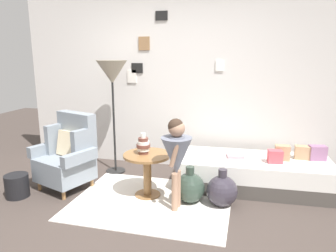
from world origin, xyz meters
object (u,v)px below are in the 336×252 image
vase_striped (143,145)px  floor_lamp (112,76)px  person_child (176,153)px  book_on_daybed (235,156)px  demijohn_far (222,191)px  armchair (68,155)px  side_table (147,166)px  magazine_basket (17,186)px  demijohn_near (190,187)px  daybed (253,173)px

vase_striped → floor_lamp: floor_lamp is taller
person_child → book_on_daybed: size_ratio=4.73×
floor_lamp → demijohn_far: bearing=-23.4°
armchair → book_on_daybed: 2.17m
armchair → side_table: armchair is taller
book_on_daybed → magazine_basket: 2.75m
demijohn_far → armchair: bearing=178.8°
side_table → floor_lamp: floor_lamp is taller
side_table → book_on_daybed: side_table is taller
demijohn_near → magazine_basket: demijohn_near is taller
armchair → daybed: bearing=13.6°
daybed → demijohn_far: (-0.35, -0.60, -0.02)m
vase_striped → person_child: 0.53m
vase_striped → person_child: size_ratio=0.25×
side_table → person_child: (0.42, -0.25, 0.27)m
magazine_basket → person_child: bearing=5.0°
armchair → daybed: size_ratio=0.50×
side_table → floor_lamp: bearing=137.1°
floor_lamp → demijohn_far: 2.16m
side_table → floor_lamp: (-0.72, 0.67, 1.03)m
vase_striped → floor_lamp: bearing=135.4°
magazine_basket → armchair: bearing=42.7°
floor_lamp → person_child: bearing=-38.9°
person_child → book_on_daybed: 1.04m
person_child → book_on_daybed: bearing=53.6°
vase_striped → floor_lamp: (-0.67, 0.66, 0.77)m
demijohn_near → armchair: bearing=178.4°
daybed → vase_striped: (-1.31, -0.56, 0.44)m
vase_striped → armchair: bearing=179.9°
armchair → demijohn_far: armchair is taller
magazine_basket → book_on_daybed: bearing=21.1°
armchair → daybed: armchair is taller
armchair → side_table: bearing=-0.4°
book_on_daybed → daybed: bearing=1.3°
armchair → vase_striped: (1.03, -0.00, 0.20)m
daybed → demijohn_near: bearing=-140.1°
floor_lamp → magazine_basket: bearing=-126.9°
magazine_basket → side_table: bearing=15.3°
daybed → person_child: person_child is taller
armchair → demijohn_near: size_ratio=2.21×
vase_striped → demijohn_far: 1.06m
daybed → vase_striped: size_ratio=7.52×
vase_striped → demijohn_near: 0.74m
person_child → vase_striped: bearing=151.3°
person_child → book_on_daybed: person_child is taller
person_child → magazine_basket: (-1.96, -0.17, -0.52)m
side_table → book_on_daybed: bearing=29.0°
vase_striped → demijohn_near: vase_striped is taller
daybed → demijohn_far: 0.70m
person_child → demijohn_near: bearing=61.6°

